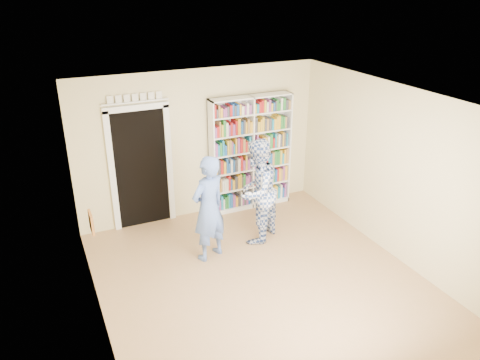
# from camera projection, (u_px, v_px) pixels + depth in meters

# --- Properties ---
(floor) EXTENTS (5.00, 5.00, 0.00)m
(floor) POSITION_uv_depth(u_px,v_px,m) (262.00, 282.00, 6.87)
(floor) COLOR #A57D4F
(floor) RESTS_ON ground
(ceiling) EXTENTS (5.00, 5.00, 0.00)m
(ceiling) POSITION_uv_depth(u_px,v_px,m) (266.00, 101.00, 5.79)
(ceiling) COLOR white
(ceiling) RESTS_ON wall_back
(wall_back) EXTENTS (4.50, 0.00, 4.50)m
(wall_back) POSITION_uv_depth(u_px,v_px,m) (200.00, 144.00, 8.41)
(wall_back) COLOR beige
(wall_back) RESTS_ON floor
(wall_left) EXTENTS (0.00, 5.00, 5.00)m
(wall_left) POSITION_uv_depth(u_px,v_px,m) (93.00, 234.00, 5.47)
(wall_left) COLOR beige
(wall_left) RESTS_ON floor
(wall_right) EXTENTS (0.00, 5.00, 5.00)m
(wall_right) POSITION_uv_depth(u_px,v_px,m) (394.00, 173.00, 7.19)
(wall_right) COLOR beige
(wall_right) RESTS_ON floor
(bookshelf) EXTENTS (1.58, 0.30, 2.17)m
(bookshelf) POSITION_uv_depth(u_px,v_px,m) (250.00, 153.00, 8.74)
(bookshelf) COLOR white
(bookshelf) RESTS_ON floor
(doorway) EXTENTS (1.10, 0.08, 2.43)m
(doorway) POSITION_uv_depth(u_px,v_px,m) (141.00, 163.00, 8.04)
(doorway) COLOR black
(doorway) RESTS_ON floor
(wall_art) EXTENTS (0.03, 0.25, 0.25)m
(wall_art) POSITION_uv_depth(u_px,v_px,m) (91.00, 222.00, 5.63)
(wall_art) COLOR brown
(wall_art) RESTS_ON wall_left
(man_blue) EXTENTS (0.73, 0.62, 1.71)m
(man_blue) POSITION_uv_depth(u_px,v_px,m) (209.00, 209.00, 7.16)
(man_blue) COLOR #5573BD
(man_blue) RESTS_ON floor
(man_plaid) EXTENTS (1.10, 1.05, 1.78)m
(man_plaid) POSITION_uv_depth(u_px,v_px,m) (257.00, 191.00, 7.65)
(man_plaid) COLOR navy
(man_plaid) RESTS_ON floor
(paper_sheet) EXTENTS (0.22, 0.04, 0.32)m
(paper_sheet) POSITION_uv_depth(u_px,v_px,m) (267.00, 185.00, 7.43)
(paper_sheet) COLOR white
(paper_sheet) RESTS_ON man_plaid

